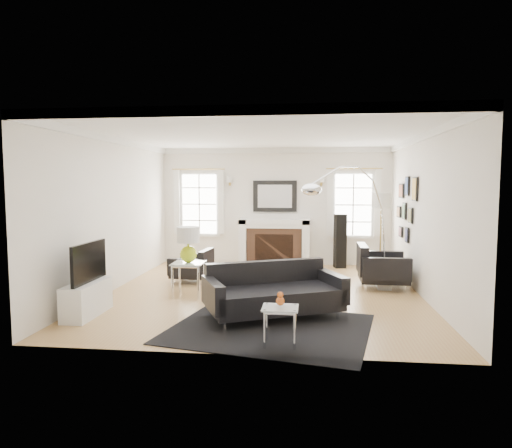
# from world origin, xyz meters

# --- Properties ---
(floor) EXTENTS (6.00, 6.00, 0.00)m
(floor) POSITION_xyz_m (0.00, 0.00, 0.00)
(floor) COLOR #AB7B47
(floor) RESTS_ON ground
(back_wall) EXTENTS (5.50, 0.04, 2.80)m
(back_wall) POSITION_xyz_m (0.00, 3.00, 1.40)
(back_wall) COLOR white
(back_wall) RESTS_ON floor
(front_wall) EXTENTS (5.50, 0.04, 2.80)m
(front_wall) POSITION_xyz_m (0.00, -3.00, 1.40)
(front_wall) COLOR white
(front_wall) RESTS_ON floor
(left_wall) EXTENTS (0.04, 6.00, 2.80)m
(left_wall) POSITION_xyz_m (-2.75, 0.00, 1.40)
(left_wall) COLOR white
(left_wall) RESTS_ON floor
(right_wall) EXTENTS (0.04, 6.00, 2.80)m
(right_wall) POSITION_xyz_m (2.75, 0.00, 1.40)
(right_wall) COLOR white
(right_wall) RESTS_ON floor
(ceiling) EXTENTS (5.50, 6.00, 0.02)m
(ceiling) POSITION_xyz_m (0.00, 0.00, 2.80)
(ceiling) COLOR white
(ceiling) RESTS_ON back_wall
(crown_molding) EXTENTS (5.50, 6.00, 0.12)m
(crown_molding) POSITION_xyz_m (0.00, 0.00, 2.74)
(crown_molding) COLOR white
(crown_molding) RESTS_ON back_wall
(fireplace) EXTENTS (1.70, 0.69, 1.11)m
(fireplace) POSITION_xyz_m (0.00, 2.79, 0.54)
(fireplace) COLOR white
(fireplace) RESTS_ON floor
(mantel_mirror) EXTENTS (1.05, 0.07, 0.75)m
(mantel_mirror) POSITION_xyz_m (0.00, 2.95, 1.65)
(mantel_mirror) COLOR black
(mantel_mirror) RESTS_ON back_wall
(window_left) EXTENTS (1.24, 0.15, 1.62)m
(window_left) POSITION_xyz_m (-1.85, 2.95, 1.46)
(window_left) COLOR white
(window_left) RESTS_ON back_wall
(window_right) EXTENTS (1.24, 0.15, 1.62)m
(window_right) POSITION_xyz_m (1.85, 2.95, 1.46)
(window_right) COLOR white
(window_right) RESTS_ON back_wall
(gallery_wall) EXTENTS (0.04, 1.73, 1.29)m
(gallery_wall) POSITION_xyz_m (2.72, 1.30, 1.53)
(gallery_wall) COLOR black
(gallery_wall) RESTS_ON right_wall
(tv_unit) EXTENTS (0.35, 1.00, 1.09)m
(tv_unit) POSITION_xyz_m (-2.44, -1.70, 0.33)
(tv_unit) COLOR white
(tv_unit) RESTS_ON floor
(area_rug) EXTENTS (2.96, 2.63, 0.01)m
(area_rug) POSITION_xyz_m (0.29, -2.02, 0.01)
(area_rug) COLOR black
(area_rug) RESTS_ON floor
(sofa) EXTENTS (2.16, 1.62, 0.64)m
(sofa) POSITION_xyz_m (0.29, -1.45, 0.35)
(sofa) COLOR black
(sofa) RESTS_ON floor
(armchair_left) EXTENTS (0.79, 0.86, 0.54)m
(armchair_left) POSITION_xyz_m (-1.45, 0.76, 0.30)
(armchair_left) COLOR black
(armchair_left) RESTS_ON floor
(armchair_right) EXTENTS (0.91, 1.01, 0.67)m
(armchair_right) POSITION_xyz_m (2.13, 0.65, 0.37)
(armchair_right) COLOR black
(armchair_right) RESTS_ON floor
(coffee_table) EXTENTS (0.94, 0.94, 0.42)m
(coffee_table) POSITION_xyz_m (-0.21, -0.72, 0.38)
(coffee_table) COLOR silver
(coffee_table) RESTS_ON floor
(side_table_left) EXTENTS (0.53, 0.53, 0.58)m
(side_table_left) POSITION_xyz_m (-1.26, -0.36, 0.48)
(side_table_left) COLOR silver
(side_table_left) RESTS_ON floor
(nesting_table) EXTENTS (0.43, 0.36, 0.47)m
(nesting_table) POSITION_xyz_m (0.46, -2.65, 0.36)
(nesting_table) COLOR silver
(nesting_table) RESTS_ON floor
(gourd_lamp) EXTENTS (0.39, 0.39, 0.62)m
(gourd_lamp) POSITION_xyz_m (-1.26, -0.36, 0.94)
(gourd_lamp) COLOR #C0DA1B
(gourd_lamp) RESTS_ON side_table_left
(orange_vase) EXTENTS (0.11, 0.11, 0.17)m
(orange_vase) POSITION_xyz_m (0.46, -2.65, 0.57)
(orange_vase) COLOR #C55519
(orange_vase) RESTS_ON nesting_table
(arc_floor_lamp) EXTENTS (1.65, 1.53, 2.34)m
(arc_floor_lamp) POSITION_xyz_m (1.52, 0.02, 1.27)
(arc_floor_lamp) COLOR silver
(arc_floor_lamp) RESTS_ON floor
(stick_floor_lamp) EXTENTS (0.36, 0.36, 1.77)m
(stick_floor_lamp) POSITION_xyz_m (2.20, 1.06, 1.53)
(stick_floor_lamp) COLOR #AF8D3C
(stick_floor_lamp) RESTS_ON floor
(speaker_tower) EXTENTS (0.30, 0.30, 1.25)m
(speaker_tower) POSITION_xyz_m (1.54, 2.65, 0.62)
(speaker_tower) COLOR black
(speaker_tower) RESTS_ON floor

